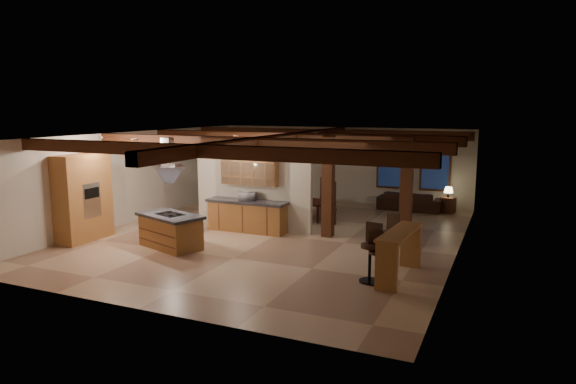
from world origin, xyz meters
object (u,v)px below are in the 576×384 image
Objects in this scene: sofa at (410,201)px; bar_counter at (400,246)px; kitchen_island at (171,231)px; dining_table at (305,209)px.

sofa is 1.09× the size of bar_counter.
kitchen_island is 0.91× the size of sofa.
dining_table is at bearing 130.55° from bar_counter.
dining_table is 4.08m from sofa.
sofa is (2.96, 2.80, 0.02)m from dining_table.
bar_counter is (1.18, -7.64, 0.39)m from sofa.
kitchen_island is at bearing -97.13° from dining_table.
kitchen_island is 1.00× the size of bar_counter.
kitchen_island is at bearing 179.47° from bar_counter.
dining_table is 0.78× the size of sofa.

